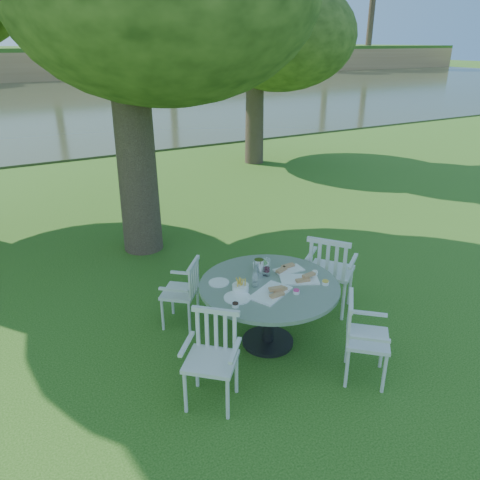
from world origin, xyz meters
TOP-DOWN VIEW (x-y plane):
  - ground at (0.00, 0.00)m, footprint 140.00×140.00m
  - table at (-0.16, -0.73)m, footprint 1.46×1.46m
  - chair_ne at (0.80, -0.53)m, footprint 0.68×0.69m
  - chair_nw at (-0.78, 0.05)m, footprint 0.55×0.55m
  - chair_sw at (-1.04, -1.19)m, footprint 0.60×0.60m
  - chair_se at (0.30, -1.60)m, footprint 0.59×0.60m
  - tableware at (-0.19, -0.66)m, footprint 1.15×0.85m
  - river at (0.00, 23.00)m, footprint 100.00×28.00m

SIDE VIEW (x-z plane):
  - ground at x=0.00m, z-range 0.00..0.00m
  - river at x=0.00m, z-range -0.06..0.06m
  - chair_nw at x=-0.78m, z-range 0.07..0.87m
  - chair_se at x=0.30m, z-range 0.08..0.94m
  - chair_sw at x=-1.04m, z-range 0.08..0.95m
  - chair_ne at x=0.80m, z-range 0.09..1.09m
  - table at x=-0.16m, z-range 0.24..0.97m
  - tableware at x=-0.19m, z-range 0.67..0.87m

